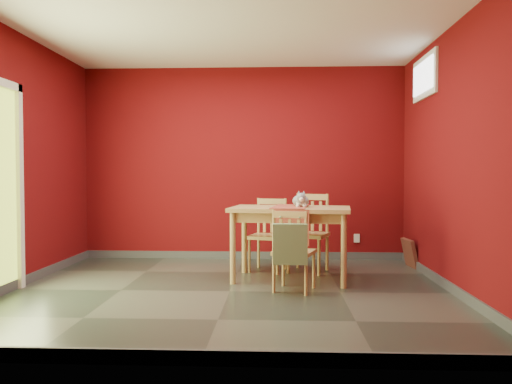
{
  "coord_description": "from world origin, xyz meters",
  "views": [
    {
      "loc": [
        0.49,
        -5.03,
        1.19
      ],
      "look_at": [
        0.25,
        0.45,
        1.0
      ],
      "focal_mm": 35.0,
      "sensor_mm": 36.0,
      "label": 1
    }
  ],
  "objects_px": {
    "chair_near": "(293,250)",
    "picture_frame": "(410,253)",
    "tote_bag": "(290,244)",
    "chair_far_left": "(269,234)",
    "chair_far_right": "(309,232)",
    "dining_table": "(290,216)",
    "cat": "(301,198)"
  },
  "relations": [
    {
      "from": "chair_near",
      "to": "picture_frame",
      "type": "height_order",
      "value": "chair_near"
    },
    {
      "from": "chair_near",
      "to": "picture_frame",
      "type": "xyz_separation_m",
      "value": [
        1.54,
        1.4,
        -0.24
      ]
    },
    {
      "from": "tote_bag",
      "to": "chair_far_left",
      "type": "bearing_deg",
      "value": 99.98
    },
    {
      "from": "chair_far_left",
      "to": "chair_far_right",
      "type": "bearing_deg",
      "value": -4.02
    },
    {
      "from": "chair_far_left",
      "to": "chair_near",
      "type": "bearing_deg",
      "value": -76.42
    },
    {
      "from": "dining_table",
      "to": "tote_bag",
      "type": "relative_size",
      "value": 3.03
    },
    {
      "from": "chair_far_right",
      "to": "chair_far_left",
      "type": "bearing_deg",
      "value": 175.98
    },
    {
      "from": "chair_far_left",
      "to": "chair_far_right",
      "type": "xyz_separation_m",
      "value": [
        0.5,
        -0.04,
        0.03
      ]
    },
    {
      "from": "dining_table",
      "to": "chair_near",
      "type": "bearing_deg",
      "value": -88.51
    },
    {
      "from": "dining_table",
      "to": "picture_frame",
      "type": "distance_m",
      "value": 1.85
    },
    {
      "from": "chair_far_right",
      "to": "chair_near",
      "type": "distance_m",
      "value": 1.11
    },
    {
      "from": "chair_far_right",
      "to": "tote_bag",
      "type": "height_order",
      "value": "chair_far_right"
    },
    {
      "from": "chair_far_left",
      "to": "tote_bag",
      "type": "height_order",
      "value": "chair_far_left"
    },
    {
      "from": "chair_far_left",
      "to": "picture_frame",
      "type": "height_order",
      "value": "chair_far_left"
    },
    {
      "from": "chair_far_left",
      "to": "tote_bag",
      "type": "distance_m",
      "value": 1.34
    },
    {
      "from": "chair_near",
      "to": "chair_far_right",
      "type": "bearing_deg",
      "value": 77.98
    },
    {
      "from": "cat",
      "to": "picture_frame",
      "type": "height_order",
      "value": "cat"
    },
    {
      "from": "chair_far_right",
      "to": "chair_near",
      "type": "xyz_separation_m",
      "value": [
        -0.23,
        -1.08,
        -0.06
      ]
    },
    {
      "from": "tote_bag",
      "to": "cat",
      "type": "relative_size",
      "value": 1.21
    },
    {
      "from": "dining_table",
      "to": "cat",
      "type": "distance_m",
      "value": 0.24
    },
    {
      "from": "cat",
      "to": "dining_table",
      "type": "bearing_deg",
      "value": -154.93
    },
    {
      "from": "tote_bag",
      "to": "cat",
      "type": "distance_m",
      "value": 0.92
    },
    {
      "from": "cat",
      "to": "tote_bag",
      "type": "bearing_deg",
      "value": -99.66
    },
    {
      "from": "chair_far_left",
      "to": "tote_bag",
      "type": "xyz_separation_m",
      "value": [
        0.23,
        -1.32,
        0.06
      ]
    },
    {
      "from": "tote_bag",
      "to": "picture_frame",
      "type": "xyz_separation_m",
      "value": [
        1.58,
        1.6,
        -0.33
      ]
    },
    {
      "from": "chair_far_left",
      "to": "tote_bag",
      "type": "bearing_deg",
      "value": -80.02
    },
    {
      "from": "chair_far_left",
      "to": "chair_near",
      "type": "xyz_separation_m",
      "value": [
        0.27,
        -1.12,
        -0.03
      ]
    },
    {
      "from": "cat",
      "to": "picture_frame",
      "type": "distance_m",
      "value": 1.8
    },
    {
      "from": "chair_far_left",
      "to": "chair_near",
      "type": "relative_size",
      "value": 1.07
    },
    {
      "from": "picture_frame",
      "to": "chair_near",
      "type": "bearing_deg",
      "value": -137.82
    },
    {
      "from": "tote_bag",
      "to": "chair_near",
      "type": "bearing_deg",
      "value": 79.37
    },
    {
      "from": "tote_bag",
      "to": "cat",
      "type": "bearing_deg",
      "value": 80.21
    }
  ]
}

